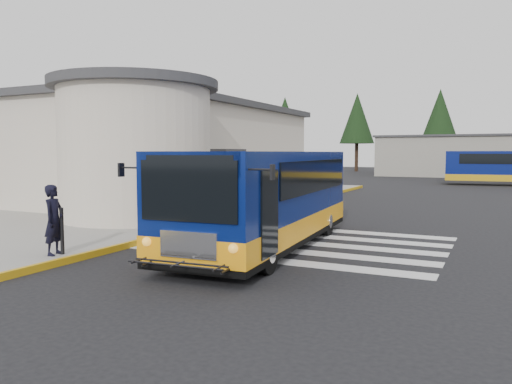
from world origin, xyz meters
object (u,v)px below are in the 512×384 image
at_px(bollard, 62,231).
at_px(pedestrian_a, 54,220).
at_px(far_bus_a, 507,166).
at_px(transit_bus, 266,202).
at_px(pedestrian_b, 110,200).

bearing_deg(bollard, pedestrian_a, -133.66).
bearing_deg(far_bus_a, transit_bus, 164.42).
xyz_separation_m(transit_bus, pedestrian_b, (-6.22, 1.07, -0.29)).
bearing_deg(pedestrian_b, transit_bus, 72.42).
xyz_separation_m(pedestrian_a, pedestrian_b, (-2.61, 4.69, -0.05)).
bearing_deg(transit_bus, bollard, -139.17).
bearing_deg(far_bus_a, pedestrian_a, 159.76).
distance_m(bollard, far_bus_a, 34.79).
bearing_deg(bollard, pedestrian_b, 120.70).
relative_size(transit_bus, far_bus_a, 1.03).
height_order(bollard, far_bus_a, far_bus_a).
bearing_deg(pedestrian_b, bollard, 22.89).
bearing_deg(pedestrian_a, bollard, -58.53).
bearing_deg(far_bus_a, bollard, 159.88).
xyz_separation_m(transit_bus, far_bus_a, (5.94, 29.97, 0.24)).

